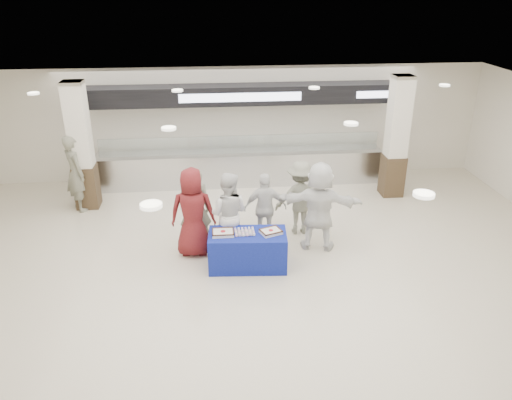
{
  "coord_description": "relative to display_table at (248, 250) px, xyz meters",
  "views": [
    {
      "loc": [
        -0.86,
        -7.89,
        5.36
      ],
      "look_at": [
        0.07,
        1.6,
        1.14
      ],
      "focal_mm": 35.0,
      "sensor_mm": 36.0,
      "label": 1
    }
  ],
  "objects": [
    {
      "name": "ground",
      "position": [
        0.17,
        -0.85,
        -0.38
      ],
      "size": [
        14.0,
        14.0,
        0.0
      ],
      "primitive_type": "plane",
      "color": "beige",
      "rests_on": "ground"
    },
    {
      "name": "soldier_a",
      "position": [
        -1.04,
        0.84,
        0.56
      ],
      "size": [
        0.75,
        0.56,
        1.88
      ],
      "primitive_type": "imported",
      "rotation": [
        0.0,
        0.0,
        3.32
      ],
      "color": "slate",
      "rests_on": "ground"
    },
    {
      "name": "column_left",
      "position": [
        -3.83,
        3.35,
        1.15
      ],
      "size": [
        0.55,
        0.55,
        3.2
      ],
      "color": "#372819",
      "rests_on": "ground"
    },
    {
      "name": "sheet_cake_left",
      "position": [
        -0.48,
        0.01,
        0.42
      ],
      "size": [
        0.43,
        0.33,
        0.09
      ],
      "color": "white",
      "rests_on": "display_table"
    },
    {
      "name": "serving_line",
      "position": [
        0.18,
        4.55,
        0.78
      ],
      "size": [
        8.7,
        0.85,
        2.8
      ],
      "color": "silver",
      "rests_on": "ground"
    },
    {
      "name": "column_right",
      "position": [
        4.17,
        3.35,
        1.15
      ],
      "size": [
        0.55,
        0.55,
        3.2
      ],
      "color": "#372819",
      "rests_on": "ground"
    },
    {
      "name": "sheet_cake_right",
      "position": [
        0.46,
        -0.03,
        0.42
      ],
      "size": [
        0.48,
        0.42,
        0.09
      ],
      "color": "white",
      "rests_on": "display_table"
    },
    {
      "name": "chef_tall",
      "position": [
        -0.35,
        0.64,
        0.53
      ],
      "size": [
        1.02,
        0.89,
        1.8
      ],
      "primitive_type": "imported",
      "rotation": [
        0.0,
        0.0,
        2.88
      ],
      "color": "white",
      "rests_on": "ground"
    },
    {
      "name": "soldier_b",
      "position": [
        1.3,
        1.4,
        0.48
      ],
      "size": [
        1.13,
        0.67,
        1.72
      ],
      "primitive_type": "imported",
      "rotation": [
        0.0,
        0.0,
        3.12
      ],
      "color": "slate",
      "rests_on": "ground"
    },
    {
      "name": "civilian_maroon",
      "position": [
        -1.08,
        0.64,
        0.59
      ],
      "size": [
        0.97,
        0.66,
        1.92
      ],
      "primitive_type": "imported",
      "rotation": [
        0.0,
        0.0,
        3.09
      ],
      "color": "maroon",
      "rests_on": "ground"
    },
    {
      "name": "display_table",
      "position": [
        0.0,
        0.0,
        0.0
      ],
      "size": [
        1.6,
        0.89,
        0.75
      ],
      "primitive_type": "cube",
      "rotation": [
        0.0,
        0.0,
        -0.07
      ],
      "color": "navy",
      "rests_on": "ground"
    },
    {
      "name": "civilian_white",
      "position": [
        1.57,
        0.64,
        0.61
      ],
      "size": [
        1.91,
        1.0,
        1.96
      ],
      "primitive_type": "imported",
      "rotation": [
        0.0,
        0.0,
        2.9
      ],
      "color": "white",
      "rests_on": "ground"
    },
    {
      "name": "soldier_bg",
      "position": [
        -4.01,
        3.17,
        0.61
      ],
      "size": [
        0.79,
        0.86,
        1.96
      ],
      "primitive_type": "imported",
      "rotation": [
        0.0,
        0.0,
        2.16
      ],
      "color": "slate",
      "rests_on": "ground"
    },
    {
      "name": "cupcake_tray",
      "position": [
        -0.06,
        0.02,
        0.4
      ],
      "size": [
        0.36,
        0.27,
        0.06
      ],
      "color": "#A8A8AD",
      "rests_on": "display_table"
    },
    {
      "name": "chef_short",
      "position": [
        0.48,
        1.06,
        0.42
      ],
      "size": [
        0.94,
        0.41,
        1.6
      ],
      "primitive_type": "imported",
      "rotation": [
        0.0,
        0.0,
        3.12
      ],
      "color": "white",
      "rests_on": "ground"
    }
  ]
}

